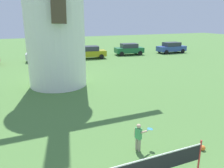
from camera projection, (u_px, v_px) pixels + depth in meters
name	position (u px, v px, depth m)	size (l,w,h in m)	color
player_far	(139.00, 135.00, 8.42)	(0.75, 0.36, 1.11)	#9E937F
stray_ball	(203.00, 148.00, 8.56)	(0.20, 0.20, 0.20)	orange
parked_car_silver	(44.00, 54.00, 26.35)	(4.28, 2.25, 1.56)	silver
parked_car_mustard	(89.00, 52.00, 28.15)	(4.46, 2.30, 1.56)	#999919
parked_car_green	(129.00, 49.00, 31.07)	(4.10, 2.27, 1.56)	#1E6638
parked_car_blue	(171.00, 47.00, 32.82)	(4.26, 1.91, 1.56)	#334C99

